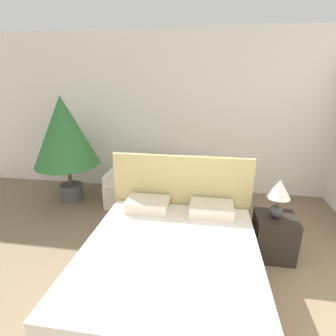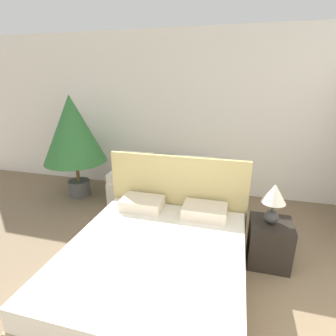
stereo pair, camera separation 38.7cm
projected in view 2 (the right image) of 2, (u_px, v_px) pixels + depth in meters
wall_back at (191, 116)px, 4.75m from camera, size 10.00×0.06×2.90m
bed at (156, 262)px, 2.72m from camera, size 1.81×2.03×1.17m
armchair_near_window_left at (132, 186)px, 4.68m from camera, size 0.68×0.71×0.83m
armchair_near_window_right at (192, 193)px, 4.41m from camera, size 0.72×0.75×0.83m
potted_palm at (73, 131)px, 4.56m from camera, size 1.09×1.09×1.84m
nightstand at (269, 243)px, 3.07m from camera, size 0.46×0.45×0.54m
table_lamp at (274, 199)px, 2.87m from camera, size 0.26×0.26×0.47m
side_table at (161, 191)px, 4.55m from camera, size 0.35×0.35×0.48m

